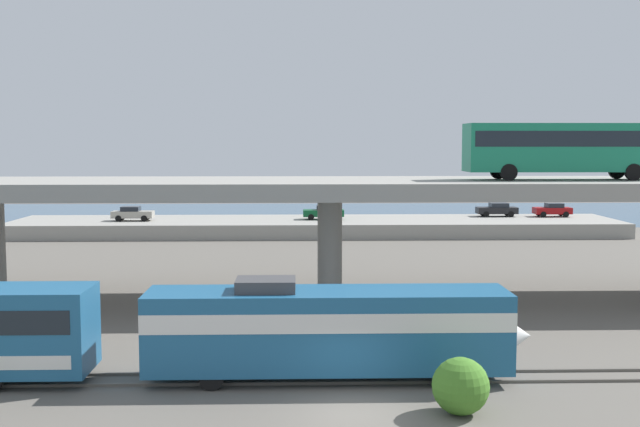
{
  "coord_description": "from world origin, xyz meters",
  "views": [
    {
      "loc": [
        -1.93,
        -27.08,
        9.68
      ],
      "look_at": [
        -0.48,
        24.39,
        4.95
      ],
      "focal_mm": 43.69,
      "sensor_mm": 36.0,
      "label": 1
    }
  ],
  "objects_px": {
    "train_locomotive": "(346,326)",
    "parked_car_0": "(324,212)",
    "transit_bus_on_overpass": "(565,146)",
    "parked_car_3": "(132,213)",
    "parked_car_2": "(553,210)",
    "parked_car_1": "(497,209)"
  },
  "relations": [
    {
      "from": "transit_bus_on_overpass",
      "to": "parked_car_0",
      "type": "relative_size",
      "value": 2.79
    },
    {
      "from": "train_locomotive",
      "to": "parked_car_0",
      "type": "relative_size",
      "value": 3.65
    },
    {
      "from": "transit_bus_on_overpass",
      "to": "parked_car_2",
      "type": "distance_m",
      "value": 40.21
    },
    {
      "from": "parked_car_2",
      "to": "parked_car_3",
      "type": "relative_size",
      "value": 0.95
    },
    {
      "from": "parked_car_0",
      "to": "parked_car_1",
      "type": "relative_size",
      "value": 0.98
    },
    {
      "from": "transit_bus_on_overpass",
      "to": "parked_car_0",
      "type": "height_order",
      "value": "transit_bus_on_overpass"
    },
    {
      "from": "transit_bus_on_overpass",
      "to": "parked_car_3",
      "type": "relative_size",
      "value": 2.82
    },
    {
      "from": "parked_car_1",
      "to": "transit_bus_on_overpass",
      "type": "bearing_deg",
      "value": 81.34
    },
    {
      "from": "parked_car_0",
      "to": "train_locomotive",
      "type": "bearing_deg",
      "value": 89.09
    },
    {
      "from": "parked_car_1",
      "to": "parked_car_2",
      "type": "bearing_deg",
      "value": 175.47
    },
    {
      "from": "train_locomotive",
      "to": "transit_bus_on_overpass",
      "type": "distance_m",
      "value": 22.37
    },
    {
      "from": "train_locomotive",
      "to": "parked_car_0",
      "type": "height_order",
      "value": "train_locomotive"
    },
    {
      "from": "train_locomotive",
      "to": "transit_bus_on_overpass",
      "type": "height_order",
      "value": "transit_bus_on_overpass"
    },
    {
      "from": "parked_car_2",
      "to": "transit_bus_on_overpass",
      "type": "bearing_deg",
      "value": 72.56
    },
    {
      "from": "train_locomotive",
      "to": "parked_car_1",
      "type": "height_order",
      "value": "train_locomotive"
    },
    {
      "from": "train_locomotive",
      "to": "parked_car_0",
      "type": "bearing_deg",
      "value": 89.09
    },
    {
      "from": "train_locomotive",
      "to": "parked_car_2",
      "type": "xyz_separation_m",
      "value": [
        26.1,
        53.39,
        0.09
      ]
    },
    {
      "from": "transit_bus_on_overpass",
      "to": "parked_car_0",
      "type": "distance_m",
      "value": 38.62
    },
    {
      "from": "transit_bus_on_overpass",
      "to": "parked_car_2",
      "type": "relative_size",
      "value": 2.99
    },
    {
      "from": "parked_car_1",
      "to": "parked_car_3",
      "type": "distance_m",
      "value": 39.45
    },
    {
      "from": "parked_car_3",
      "to": "transit_bus_on_overpass",
      "type": "bearing_deg",
      "value": -45.88
    },
    {
      "from": "parked_car_0",
      "to": "parked_car_1",
      "type": "distance_m",
      "value": 19.45
    }
  ]
}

